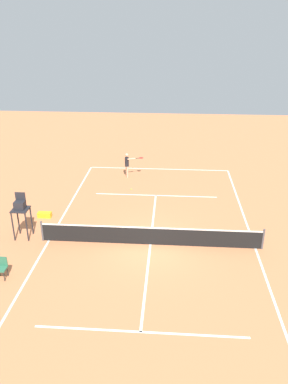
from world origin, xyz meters
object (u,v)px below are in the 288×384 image
object	(u,v)px
umpire_chair	(20,209)
courtside_chair_near	(1,267)
tennis_ball	(131,189)
player_serving	(128,163)
equipment_bag	(45,215)

from	to	relation	value
umpire_chair	courtside_chair_near	world-z (taller)	umpire_chair
tennis_ball	umpire_chair	xyz separation A→B (m)	(4.83, 6.46, 1.57)
player_serving	tennis_ball	xyz separation A→B (m)	(-0.48, 2.23, -1.02)
umpire_chair	player_serving	bearing A→B (deg)	-116.60
player_serving	courtside_chair_near	world-z (taller)	player_serving
tennis_ball	courtside_chair_near	size ratio (longest dim) A/B	0.07
player_serving	umpire_chair	size ratio (longest dim) A/B	0.73
tennis_ball	equipment_bag	world-z (taller)	equipment_bag
player_serving	equipment_bag	xyz separation A→B (m)	(3.98, 6.48, -0.90)
tennis_ball	courtside_chair_near	distance (m)	10.86
umpire_chair	courtside_chair_near	bearing A→B (deg)	95.17
player_serving	courtside_chair_near	size ratio (longest dim) A/B	1.85
tennis_ball	equipment_bag	size ratio (longest dim) A/B	0.09
umpire_chair	equipment_bag	bearing A→B (deg)	-99.38
equipment_bag	courtside_chair_near	bearing A→B (deg)	89.40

